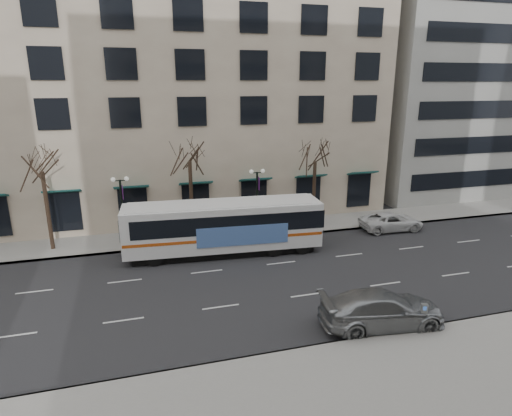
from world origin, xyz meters
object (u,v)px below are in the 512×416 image
object	(u,v)px
city_bus	(225,226)
tree_far_left	(40,158)
tree_far_right	(316,149)
tree_far_mid	(189,149)
pay_station	(424,311)
lamp_post_left	(123,208)
white_pickup	(391,221)
lamp_post_right	(257,198)
silver_car	(382,309)

from	to	relation	value
city_bus	tree_far_left	bearing A→B (deg)	166.56
tree_far_left	tree_far_right	bearing A→B (deg)	0.00
tree_far_mid	pay_station	world-z (taller)	tree_far_mid
lamp_post_left	white_pickup	distance (m)	20.98
tree_far_left	lamp_post_right	world-z (taller)	tree_far_left
city_bus	white_pickup	distance (m)	14.09
tree_far_right	tree_far_left	bearing A→B (deg)	180.00
tree_far_mid	tree_far_left	bearing A→B (deg)	-180.00
lamp_post_left	pay_station	xyz separation A→B (m)	(13.83, -15.50, -1.78)
tree_far_right	pay_station	size ratio (longest dim) A/B	5.78
lamp_post_right	city_bus	bearing A→B (deg)	-135.92
tree_far_left	lamp_post_left	size ratio (longest dim) A/B	1.60
silver_car	white_pickup	distance (m)	15.02
silver_car	tree_far_right	bearing A→B (deg)	-3.60
white_pickup	pay_station	size ratio (longest dim) A/B	3.67
lamp_post_right	tree_far_right	bearing A→B (deg)	6.85
lamp_post_right	pay_station	xyz separation A→B (m)	(3.83, -15.50, -1.78)
tree_far_left	city_bus	world-z (taller)	tree_far_left
white_pickup	tree_far_right	bearing A→B (deg)	68.85
tree_far_left	tree_far_mid	size ratio (longest dim) A/B	0.98
silver_car	tree_far_left	bearing A→B (deg)	55.69
tree_far_right	pay_station	xyz separation A→B (m)	(-1.16, -16.10, -5.26)
silver_car	pay_station	world-z (taller)	silver_car
white_pickup	tree_far_mid	bearing A→B (deg)	83.75
tree_far_right	pay_station	world-z (taller)	tree_far_right
city_bus	silver_car	distance (m)	12.60
lamp_post_right	city_bus	size ratio (longest dim) A/B	0.38
tree_far_mid	silver_car	world-z (taller)	tree_far_mid
tree_far_left	tree_far_mid	world-z (taller)	tree_far_mid
tree_far_right	pay_station	bearing A→B (deg)	-94.11
tree_far_mid	tree_far_right	bearing A→B (deg)	-0.00
silver_car	white_pickup	world-z (taller)	silver_car
lamp_post_left	white_pickup	world-z (taller)	lamp_post_left
lamp_post_right	silver_car	size ratio (longest dim) A/B	0.84
city_bus	lamp_post_right	bearing A→B (deg)	48.18
tree_far_mid	tree_far_right	size ratio (longest dim) A/B	1.06
tree_far_left	lamp_post_left	xyz separation A→B (m)	(5.01, -0.60, -3.75)
tree_far_left	lamp_post_right	size ratio (longest dim) A/B	1.60
tree_far_right	city_bus	size ratio (longest dim) A/B	0.59
lamp_post_left	white_pickup	size ratio (longest dim) A/B	1.02
tree_far_right	silver_car	distance (m)	16.21
tree_far_mid	lamp_post_right	size ratio (longest dim) A/B	1.64
pay_station	lamp_post_left	bearing A→B (deg)	150.28
tree_far_mid	white_pickup	bearing A→B (deg)	-9.36
silver_car	pay_station	xyz separation A→B (m)	(1.55, -1.10, 0.26)
city_bus	pay_station	distance (m)	14.28
tree_far_mid	lamp_post_left	distance (m)	6.40
tree_far_right	silver_car	xyz separation A→B (m)	(-2.71, -15.00, -5.53)
tree_far_mid	white_pickup	xyz separation A→B (m)	(15.77, -2.60, -6.19)
tree_far_right	silver_car	world-z (taller)	tree_far_right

